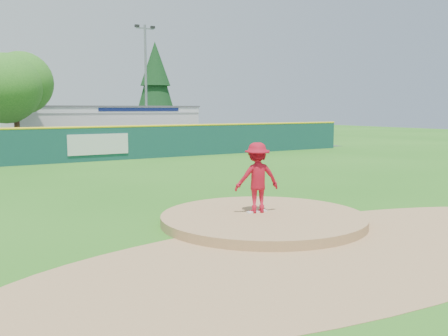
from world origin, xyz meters
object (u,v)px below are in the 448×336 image
deciduous_tree (15,86)px  light_pole_right (146,79)px  pitcher (257,178)px  van (149,142)px  conifer_tree (155,84)px  pool_building_grp (101,125)px

deciduous_tree → light_pole_right: light_pole_right is taller
pitcher → light_pole_right: bearing=-92.5°
van → deciduous_tree: (-7.98, 3.53, 3.75)m
deciduous_tree → conifer_tree: conifer_tree is taller
conifer_tree → light_pole_right: bearing=-119.7°
pitcher → pool_building_grp: (5.99, 31.68, 0.46)m
deciduous_tree → light_pole_right: (11.00, 4.00, 0.99)m
pool_building_grp → conifer_tree: (7.00, 4.01, 3.88)m
pool_building_grp → van: bearing=-90.1°
pitcher → conifer_tree: conifer_tree is taller
conifer_tree → pool_building_grp: bearing=-150.2°
van → pool_building_grp: pool_building_grp is taller
van → conifer_tree: 16.82m
pool_building_grp → deciduous_tree: size_ratio=2.07×
deciduous_tree → conifer_tree: (15.00, 11.00, 0.99)m
pool_building_grp → light_pole_right: size_ratio=1.52×
conifer_tree → light_pole_right: 8.06m
deciduous_tree → pitcher: bearing=-85.3°
van → pool_building_grp: (0.02, 10.52, 0.86)m
pool_building_grp → conifer_tree: conifer_tree is taller
pool_building_grp → pitcher: bearing=-100.7°
pitcher → van: bearing=-90.9°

